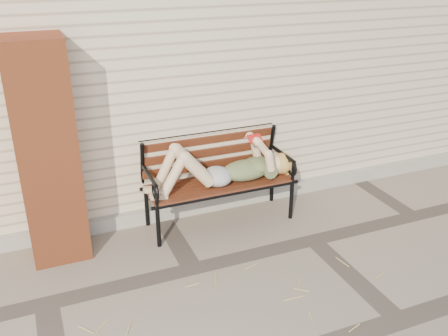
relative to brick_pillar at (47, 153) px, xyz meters
name	(u,v)px	position (x,y,z in m)	size (l,w,h in m)	color
ground	(313,240)	(2.30, -0.75, -1.00)	(80.00, 80.00, 0.00)	#7B6B5E
house_wall	(204,38)	(2.30, 2.25, 0.50)	(8.00, 4.00, 3.00)	beige
foundation_strip	(268,192)	(2.30, 0.22, -0.93)	(8.00, 0.10, 0.15)	#A29C92
brick_pillar	(47,153)	(0.00, 0.00, 0.00)	(0.50, 0.50, 2.00)	#A34824
garden_bench	(216,166)	(1.59, 0.05, -0.41)	(1.63, 0.65, 1.06)	black
reading_woman	(222,167)	(1.61, -0.08, -0.37)	(1.54, 0.35, 0.48)	#0B384F
straw_scatter	(274,331)	(1.35, -1.73, -0.99)	(2.96, 1.65, 0.01)	tan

